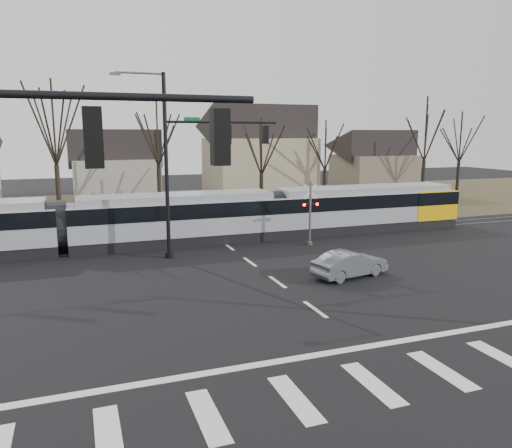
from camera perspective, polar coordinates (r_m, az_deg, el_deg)
name	(u,v)px	position (r m, az deg, el deg)	size (l,w,h in m)	color
ground	(340,327)	(18.84, 9.56, -11.56)	(140.00, 140.00, 0.00)	black
grass_verge	(174,207)	(48.46, -9.31, 1.90)	(140.00, 28.00, 0.01)	#38331E
crosswalk	(408,377)	(15.80, 16.98, -16.34)	(27.00, 2.60, 0.01)	silver
stop_line	(367,347)	(17.42, 12.54, -13.52)	(28.00, 0.35, 0.01)	silver
lane_dashes	(220,240)	(33.10, -4.13, -1.87)	(0.18, 30.00, 0.01)	silver
rail_pair	(221,241)	(32.91, -4.04, -1.90)	(90.00, 1.52, 0.06)	#59595E
tram	(174,217)	(32.11, -9.33, 0.80)	(42.27, 3.14, 3.20)	gray
sedan	(350,264)	(25.04, 10.68, -4.50)	(4.17, 2.23, 1.30)	#53575B
signal_pole_far	(194,157)	(28.40, -7.05, 7.66)	(9.28, 0.44, 10.20)	black
rail_crossing_signal	(310,216)	(31.56, 6.20, 0.97)	(1.08, 0.36, 4.00)	#59595B
tree_row	(210,157)	(42.58, -5.32, 7.61)	(59.20, 7.20, 10.00)	black
house_b	(115,164)	(51.38, -15.80, 6.57)	(8.64, 7.56, 7.65)	gray
house_c	(259,151)	(51.35, 0.32, 8.36)	(10.80, 8.64, 10.10)	gray
house_d	(374,160)	(59.98, 13.32, 7.16)	(8.64, 7.56, 7.65)	#645949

